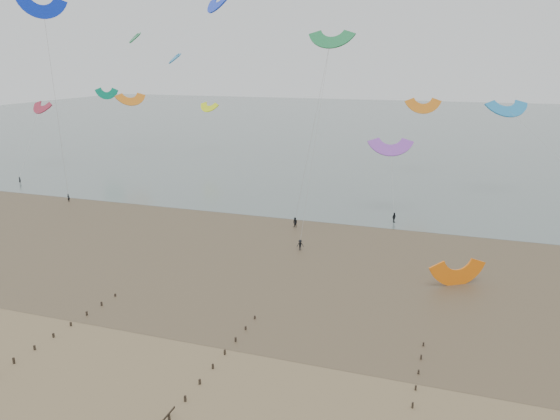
{
  "coord_description": "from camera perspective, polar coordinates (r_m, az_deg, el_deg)",
  "views": [
    {
      "loc": [
        24.29,
        -38.57,
        27.52
      ],
      "look_at": [
        1.43,
        28.0,
        8.0
      ],
      "focal_mm": 35.0,
      "sensor_mm": 36.0,
      "label": 1
    }
  ],
  "objects": [
    {
      "name": "kites_airborne",
      "position": [
        128.67,
        7.99,
        13.24
      ],
      "size": [
        243.45,
        107.67,
        42.51
      ],
      "color": "orange",
      "rests_on": "ground"
    },
    {
      "name": "sea_and_shore",
      "position": [
        82.99,
        -2.17,
        -3.87
      ],
      "size": [
        500.0,
        665.0,
        0.03
      ],
      "color": "#475654",
      "rests_on": "ground"
    },
    {
      "name": "ground",
      "position": [
        53.25,
        -11.78,
        -15.98
      ],
      "size": [
        500.0,
        500.0,
        0.0
      ],
      "primitive_type": "plane",
      "color": "brown",
      "rests_on": "ground"
    },
    {
      "name": "kitesurfer_lead",
      "position": [
        116.64,
        -21.22,
        1.19
      ],
      "size": [
        0.59,
        0.4,
        1.59
      ],
      "primitive_type": "imported",
      "rotation": [
        0.0,
        0.0,
        3.1
      ],
      "color": "black",
      "rests_on": "ground"
    },
    {
      "name": "kitesurfers",
      "position": [
        91.58,
        20.34,
        -2.42
      ],
      "size": [
        143.18,
        27.69,
        1.88
      ],
      "color": "black",
      "rests_on": "ground"
    },
    {
      "name": "grounded_kite",
      "position": [
        73.0,
        17.96,
        -7.45
      ],
      "size": [
        8.15,
        7.75,
        3.55
      ],
      "primitive_type": null,
      "rotation": [
        1.54,
        0.0,
        0.58
      ],
      "color": "orange",
      "rests_on": "ground"
    }
  ]
}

